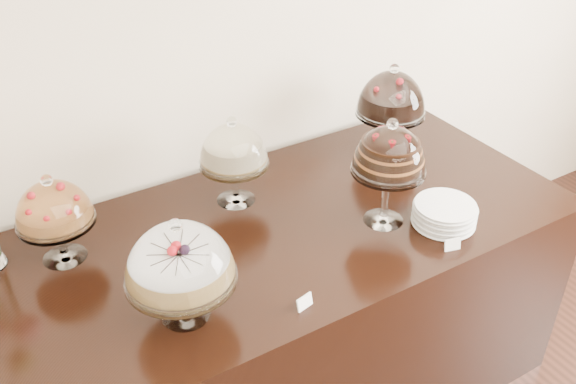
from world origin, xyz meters
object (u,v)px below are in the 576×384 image
display_counter (282,316)px  cake_stand_choco_layer (390,154)px  cake_stand_sugar_sponge (179,260)px  cake_stand_fruit_tart (53,208)px  plate_stack (444,214)px  cake_stand_cheesecake (233,149)px  cake_stand_dark_choco (392,97)px

display_counter → cake_stand_choco_layer: bearing=-24.9°
cake_stand_sugar_sponge → cake_stand_fruit_tart: (-0.24, 0.48, -0.02)m
cake_stand_choco_layer → plate_stack: bearing=-37.4°
display_counter → cake_stand_choco_layer: 0.83m
cake_stand_sugar_sponge → cake_stand_cheesecake: cake_stand_sugar_sponge is taller
display_counter → cake_stand_choco_layer: cake_stand_choco_layer is taller
cake_stand_sugar_sponge → cake_stand_cheesecake: 0.64m
display_counter → cake_stand_sugar_sponge: 0.86m
cake_stand_choco_layer → cake_stand_cheesecake: (-0.40, 0.40, -0.06)m
cake_stand_fruit_tart → plate_stack: bearing=-23.1°
cake_stand_cheesecake → cake_stand_sugar_sponge: bearing=-131.3°
cake_stand_cheesecake → cake_stand_dark_choco: (0.74, -0.00, 0.03)m
cake_stand_choco_layer → cake_stand_cheesecake: cake_stand_choco_layer is taller
cake_stand_choco_layer → plate_stack: (0.17, -0.13, -0.24)m
display_counter → plate_stack: 0.77m
display_counter → cake_stand_fruit_tart: cake_stand_fruit_tart is taller
cake_stand_cheesecake → plate_stack: (0.58, -0.54, -0.18)m
plate_stack → display_counter: bearing=150.5°
cake_stand_dark_choco → cake_stand_fruit_tart: bearing=-179.8°
cake_stand_dark_choco → plate_stack: cake_stand_dark_choco is taller
cake_stand_cheesecake → cake_stand_fruit_tart: 0.66m
cake_stand_sugar_sponge → cake_stand_cheesecake: size_ratio=1.01×
display_counter → cake_stand_dark_choco: cake_stand_dark_choco is taller
cake_stand_choco_layer → cake_stand_sugar_sponge: bearing=-174.6°
cake_stand_cheesecake → cake_stand_dark_choco: 0.74m
cake_stand_sugar_sponge → plate_stack: (1.00, -0.05, -0.18)m
cake_stand_sugar_sponge → cake_stand_dark_choco: (1.17, 0.48, 0.04)m
cake_stand_cheesecake → plate_stack: bearing=-42.9°
cake_stand_sugar_sponge → cake_stand_cheesecake: bearing=48.7°
display_counter → cake_stand_dark_choco: (0.69, 0.24, 0.70)m
cake_stand_choco_layer → cake_stand_fruit_tart: size_ratio=1.26×
display_counter → cake_stand_cheesecake: bearing=103.4°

